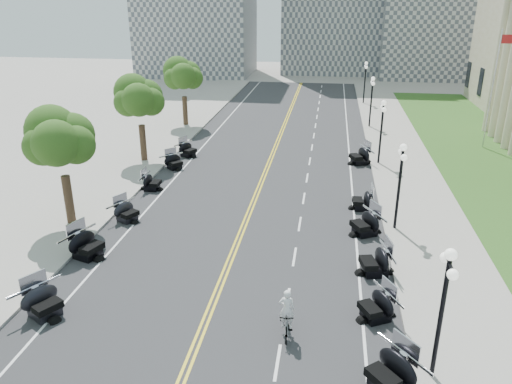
{
  "coord_description": "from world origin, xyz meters",
  "views": [
    {
      "loc": [
        4.59,
        -22.6,
        12.48
      ],
      "look_at": [
        0.65,
        3.65,
        2.0
      ],
      "focal_mm": 35.0,
      "sensor_mm": 36.0,
      "label": 1
    }
  ],
  "objects_px": {
    "motorcycle_n_3": "(391,370)",
    "flagpole": "(492,91)",
    "bicycle": "(286,322)",
    "cyclist_rider": "(287,292)"
  },
  "relations": [
    {
      "from": "flagpole",
      "to": "motorcycle_n_3",
      "type": "xyz_separation_m",
      "value": [
        -10.91,
        -30.7,
        -4.26
      ]
    },
    {
      "from": "motorcycle_n_3",
      "to": "flagpole",
      "type": "bearing_deg",
      "value": 121.11
    },
    {
      "from": "flagpole",
      "to": "cyclist_rider",
      "type": "distance_m",
      "value": 32.04
    },
    {
      "from": "cyclist_rider",
      "to": "flagpole",
      "type": "bearing_deg",
      "value": -117.33
    },
    {
      "from": "flagpole",
      "to": "motorcycle_n_3",
      "type": "bearing_deg",
      "value": -109.57
    },
    {
      "from": "bicycle",
      "to": "cyclist_rider",
      "type": "xyz_separation_m",
      "value": [
        0.0,
        0.0,
        1.41
      ]
    },
    {
      "from": "motorcycle_n_3",
      "to": "cyclist_rider",
      "type": "relative_size",
      "value": 1.26
    },
    {
      "from": "motorcycle_n_3",
      "to": "cyclist_rider",
      "type": "xyz_separation_m",
      "value": [
        -3.73,
        2.36,
        1.23
      ]
    },
    {
      "from": "bicycle",
      "to": "flagpole",
      "type": "bearing_deg",
      "value": 57.64
    },
    {
      "from": "flagpole",
      "to": "motorcycle_n_3",
      "type": "distance_m",
      "value": 32.86
    }
  ]
}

